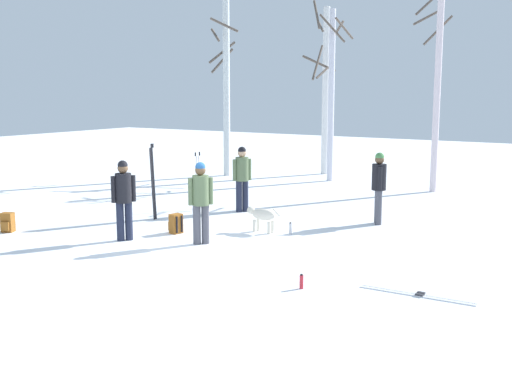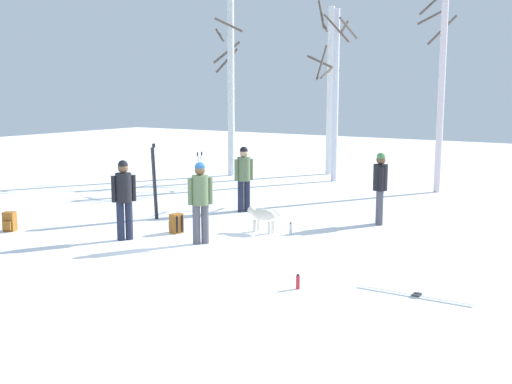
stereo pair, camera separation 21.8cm
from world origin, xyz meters
TOP-DOWN VIEW (x-y plane):
  - ground_plane at (0.00, 0.00)m, footprint 60.00×60.00m
  - person_0 at (-0.23, 0.60)m, footprint 0.39×0.41m
  - person_1 at (-1.79, -0.01)m, footprint 0.35×0.44m
  - person_2 at (-1.44, 3.99)m, footprint 0.34×0.45m
  - person_3 at (2.15, 4.44)m, footprint 0.34×0.48m
  - dog at (0.27, 2.20)m, footprint 0.90×0.24m
  - ski_pair_planted_0 at (-2.71, 1.96)m, footprint 0.05×0.25m
  - ski_pair_lying_0 at (4.66, -0.29)m, footprint 1.83×0.22m
  - ski_poles_0 at (-2.69, 3.73)m, footprint 0.07×0.29m
  - backpack_0 at (-1.30, 1.09)m, footprint 0.32×0.29m
  - backpack_1 at (-4.60, -0.83)m, footprint 0.32×0.34m
  - water_bottle_0 at (2.97, -0.96)m, footprint 0.06×0.06m
  - water_bottle_1 at (0.93, 2.35)m, footprint 0.06×0.06m
  - birch_tree_0 at (-5.85, 9.64)m, footprint 1.44×1.45m
  - birch_tree_1 at (-2.96, 11.96)m, footprint 1.31×1.30m
  - birch_tree_2 at (-1.98, 10.38)m, footprint 1.24×1.08m
  - birch_tree_3 at (1.80, 9.97)m, footprint 1.08×1.02m

SIDE VIEW (x-z plane):
  - ground_plane at x=0.00m, z-range 0.00..0.00m
  - ski_pair_lying_0 at x=4.66m, z-range -0.01..0.03m
  - water_bottle_0 at x=2.97m, z-range -0.01..0.24m
  - water_bottle_1 at x=0.93m, z-range -0.01..0.27m
  - backpack_0 at x=-1.30m, z-range -0.01..0.43m
  - backpack_1 at x=-4.60m, z-range -0.01..0.43m
  - dog at x=0.27m, z-range 0.10..0.67m
  - ski_poles_0 at x=-2.69m, z-range 0.05..1.58m
  - ski_pair_planted_0 at x=-2.71m, z-range -0.01..1.88m
  - person_0 at x=-0.23m, z-range 0.12..1.84m
  - person_1 at x=-1.79m, z-range 0.12..1.84m
  - person_2 at x=-1.44m, z-range 0.12..1.84m
  - person_3 at x=2.15m, z-range 0.12..1.84m
  - birch_tree_2 at x=-1.98m, z-range 0.18..6.05m
  - birch_tree_1 at x=-2.96m, z-range 0.01..6.44m
  - birch_tree_0 at x=-5.85m, z-range 0.12..6.53m
  - birch_tree_3 at x=1.80m, z-range 0.09..8.07m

